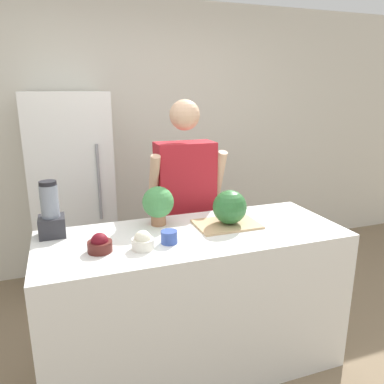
# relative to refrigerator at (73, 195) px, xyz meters

# --- Properties ---
(wall_back) EXTENTS (8.00, 0.06, 2.60)m
(wall_back) POSITION_rel_refrigerator_xyz_m (0.65, 0.37, 0.42)
(wall_back) COLOR silver
(wall_back) RESTS_ON ground_plane
(counter_island) EXTENTS (1.86, 0.73, 0.93)m
(counter_island) POSITION_rel_refrigerator_xyz_m (0.65, -1.32, -0.41)
(counter_island) COLOR white
(counter_island) RESTS_ON ground_plane
(refrigerator) EXTENTS (0.67, 0.66, 1.76)m
(refrigerator) POSITION_rel_refrigerator_xyz_m (0.00, 0.00, 0.00)
(refrigerator) COLOR white
(refrigerator) RESTS_ON ground_plane
(person) EXTENTS (0.58, 0.27, 1.71)m
(person) POSITION_rel_refrigerator_xyz_m (0.80, -0.72, -0.00)
(person) COLOR #4C608C
(person) RESTS_ON ground_plane
(cutting_board) EXTENTS (0.40, 0.29, 0.01)m
(cutting_board) POSITION_rel_refrigerator_xyz_m (0.90, -1.27, 0.06)
(cutting_board) COLOR tan
(cutting_board) RESTS_ON counter_island
(watermelon) EXTENTS (0.22, 0.22, 0.22)m
(watermelon) POSITION_rel_refrigerator_xyz_m (0.91, -1.27, 0.18)
(watermelon) COLOR #2D6B33
(watermelon) RESTS_ON cutting_board
(bowl_cherries) EXTENTS (0.13, 0.13, 0.11)m
(bowl_cherries) POSITION_rel_refrigerator_xyz_m (0.08, -1.41, 0.10)
(bowl_cherries) COLOR #511E19
(bowl_cherries) RESTS_ON counter_island
(bowl_cream) EXTENTS (0.12, 0.12, 0.11)m
(bowl_cream) POSITION_rel_refrigerator_xyz_m (0.31, -1.45, 0.10)
(bowl_cream) COLOR white
(bowl_cream) RESTS_ON counter_island
(bowl_small_blue) EXTENTS (0.10, 0.10, 0.07)m
(bowl_small_blue) POSITION_rel_refrigerator_xyz_m (0.47, -1.42, 0.09)
(bowl_small_blue) COLOR #334C9E
(bowl_small_blue) RESTS_ON counter_island
(blender) EXTENTS (0.15, 0.15, 0.34)m
(blender) POSITION_rel_refrigerator_xyz_m (-0.16, -1.08, 0.19)
(blender) COLOR #28282D
(blender) RESTS_ON counter_island
(potted_plant) EXTENTS (0.20, 0.20, 0.25)m
(potted_plant) POSITION_rel_refrigerator_xyz_m (0.49, -1.11, 0.20)
(potted_plant) COLOR #996647
(potted_plant) RESTS_ON counter_island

